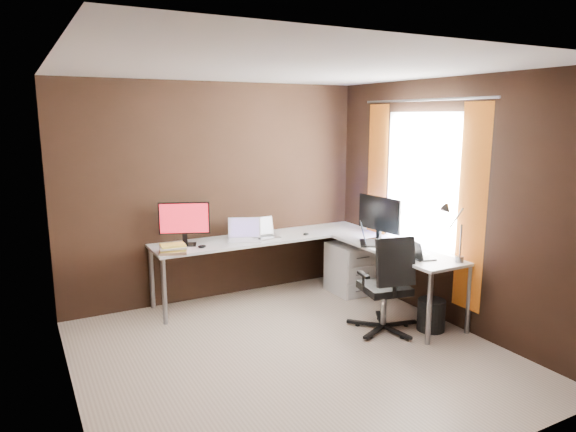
# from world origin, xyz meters

# --- Properties ---
(room) EXTENTS (3.60, 3.60, 2.50)m
(room) POSITION_xyz_m (0.34, 0.07, 1.28)
(room) COLOR tan
(room) RESTS_ON ground
(desk) EXTENTS (2.65, 2.25, 0.73)m
(desk) POSITION_xyz_m (0.84, 1.04, 0.68)
(desk) COLOR white
(desk) RESTS_ON ground
(drawer_pedestal) EXTENTS (0.42, 0.50, 0.60)m
(drawer_pedestal) POSITION_xyz_m (1.43, 1.15, 0.30)
(drawer_pedestal) COLOR white
(drawer_pedestal) RESTS_ON ground
(monitor_left) EXTENTS (0.52, 0.25, 0.47)m
(monitor_left) POSITION_xyz_m (-0.47, 1.56, 1.00)
(monitor_left) COLOR black
(monitor_left) RESTS_ON desk
(monitor_right) EXTENTS (0.18, 0.62, 0.51)m
(monitor_right) POSITION_xyz_m (1.50, 0.70, 1.02)
(monitor_right) COLOR black
(monitor_right) RESTS_ON desk
(laptop_white) EXTENTS (0.44, 0.39, 0.25)m
(laptop_white) POSITION_xyz_m (0.19, 1.46, 0.78)
(laptop_white) COLOR white
(laptop_white) RESTS_ON desk
(laptop_silver) EXTENTS (0.34, 0.25, 0.23)m
(laptop_silver) POSITION_xyz_m (0.42, 1.48, 0.78)
(laptop_silver) COLOR silver
(laptop_silver) RESTS_ON desk
(laptop_black_big) EXTENTS (0.40, 0.43, 0.23)m
(laptop_black_big) POSITION_xyz_m (1.32, 0.66, 0.78)
(laptop_black_big) COLOR black
(laptop_black_big) RESTS_ON desk
(laptop_black_small) EXTENTS (0.26, 0.31, 0.18)m
(laptop_black_small) POSITION_xyz_m (1.42, -0.05, 0.77)
(laptop_black_small) COLOR black
(laptop_black_small) RESTS_ON desk
(book_stack) EXTENTS (0.33, 0.30, 0.09)m
(book_stack) POSITION_xyz_m (-0.68, 1.30, 0.77)
(book_stack) COLOR tan
(book_stack) RESTS_ON desk
(mouse_left) EXTENTS (0.10, 0.07, 0.04)m
(mouse_left) POSITION_xyz_m (-0.36, 1.34, 0.75)
(mouse_left) COLOR black
(mouse_left) RESTS_ON desk
(mouse_corner) EXTENTS (0.08, 0.05, 0.03)m
(mouse_corner) POSITION_xyz_m (0.92, 1.33, 0.74)
(mouse_corner) COLOR black
(mouse_corner) RESTS_ON desk
(desk_lamp) EXTENTS (0.19, 0.22, 0.57)m
(desk_lamp) POSITION_xyz_m (1.59, -0.29, 1.09)
(desk_lamp) COLOR slate
(desk_lamp) RESTS_ON desk
(office_chair) EXTENTS (0.56, 0.57, 1.00)m
(office_chair) POSITION_xyz_m (1.08, 0.02, 0.29)
(office_chair) COLOR black
(office_chair) RESTS_ON ground
(wastebasket) EXTENTS (0.33, 0.33, 0.32)m
(wastebasket) POSITION_xyz_m (1.50, -0.18, 0.16)
(wastebasket) COLOR black
(wastebasket) RESTS_ON ground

